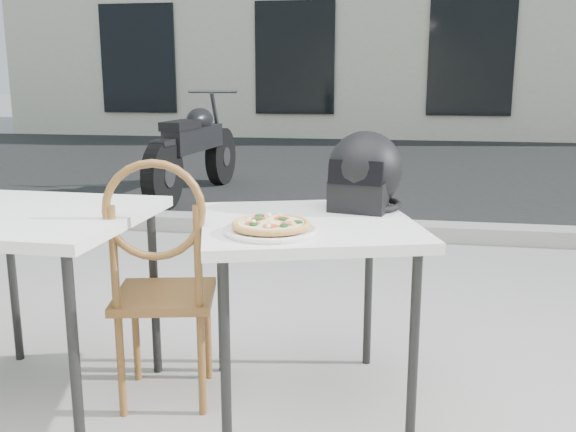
% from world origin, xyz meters
% --- Properties ---
extents(street_asphalt, '(30.00, 8.00, 0.00)m').
position_xyz_m(street_asphalt, '(0.00, 7.00, 0.00)').
color(street_asphalt, black).
rests_on(street_asphalt, ground).
extents(curb, '(30.00, 0.25, 0.12)m').
position_xyz_m(curb, '(0.00, 3.00, 0.06)').
color(curb, '#A09D96').
rests_on(curb, ground).
extents(cafe_table_main, '(0.96, 0.96, 0.73)m').
position_xyz_m(cafe_table_main, '(0.09, 0.29, 0.66)').
color(cafe_table_main, white).
rests_on(cafe_table_main, ground).
extents(plate, '(0.42, 0.42, 0.02)m').
position_xyz_m(plate, '(-0.00, 0.07, 0.74)').
color(plate, white).
rests_on(plate, cafe_table_main).
extents(pizza, '(0.34, 0.34, 0.03)m').
position_xyz_m(pizza, '(-0.00, 0.07, 0.76)').
color(pizza, '#D69B4E').
rests_on(pizza, plate).
extents(helmet, '(0.36, 0.37, 0.31)m').
position_xyz_m(helmet, '(0.28, 0.54, 0.87)').
color(helmet, black).
rests_on(helmet, cafe_table_main).
extents(cafe_chair_main, '(0.44, 0.44, 0.97)m').
position_xyz_m(cafe_chair_main, '(-0.44, 0.18, 0.54)').
color(cafe_chair_main, brown).
rests_on(cafe_chair_main, ground).
extents(cafe_table_side, '(0.81, 0.81, 0.76)m').
position_xyz_m(cafe_table_side, '(-0.91, 0.12, 0.69)').
color(cafe_table_side, white).
rests_on(cafe_table_side, ground).
extents(motorcycle, '(0.57, 2.21, 1.10)m').
position_xyz_m(motorcycle, '(-1.70, 4.47, 0.48)').
color(motorcycle, black).
rests_on(motorcycle, street_asphalt).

